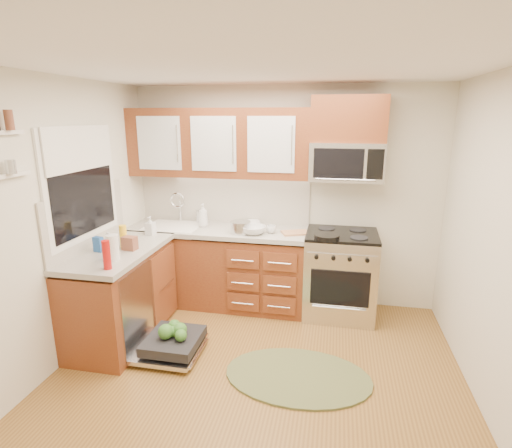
% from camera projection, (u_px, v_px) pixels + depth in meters
% --- Properties ---
extents(floor, '(3.50, 3.50, 0.00)m').
position_uv_depth(floor, '(253.00, 386.00, 3.30)').
color(floor, brown).
rests_on(floor, ground).
extents(ceiling, '(3.50, 3.50, 0.00)m').
position_uv_depth(ceiling, '(253.00, 63.00, 2.65)').
color(ceiling, white).
rests_on(ceiling, ground).
extents(wall_back, '(3.50, 0.04, 2.50)m').
position_uv_depth(wall_back, '(284.00, 197.00, 4.64)').
color(wall_back, beige).
rests_on(wall_back, ground).
extents(wall_front, '(3.50, 0.04, 2.50)m').
position_uv_depth(wall_front, '(145.00, 399.00, 1.32)').
color(wall_front, beige).
rests_on(wall_front, ground).
extents(wall_left, '(0.04, 3.50, 2.50)m').
position_uv_depth(wall_left, '(47.00, 230.00, 3.31)').
color(wall_left, beige).
rests_on(wall_left, ground).
extents(wall_right, '(0.04, 3.50, 2.50)m').
position_uv_depth(wall_right, '(511.00, 258.00, 2.64)').
color(wall_right, beige).
rests_on(wall_right, ground).
extents(base_cabinet_back, '(2.05, 0.60, 0.85)m').
position_uv_depth(base_cabinet_back, '(218.00, 269.00, 4.70)').
color(base_cabinet_back, maroon).
rests_on(base_cabinet_back, ground).
extents(base_cabinet_left, '(0.60, 1.25, 0.85)m').
position_uv_depth(base_cabinet_left, '(122.00, 297.00, 3.97)').
color(base_cabinet_left, maroon).
rests_on(base_cabinet_left, ground).
extents(countertop_back, '(2.07, 0.64, 0.05)m').
position_uv_depth(countertop_back, '(217.00, 230.00, 4.57)').
color(countertop_back, '#A8A599').
rests_on(countertop_back, base_cabinet_back).
extents(countertop_left, '(0.64, 1.27, 0.05)m').
position_uv_depth(countertop_left, '(118.00, 252.00, 3.84)').
color(countertop_left, '#A8A599').
rests_on(countertop_left, base_cabinet_left).
extents(backsplash_back, '(2.05, 0.02, 0.57)m').
position_uv_depth(backsplash_back, '(223.00, 199.00, 4.77)').
color(backsplash_back, '#B7B1A5').
rests_on(backsplash_back, ground).
extents(backsplash_left, '(0.02, 1.25, 0.57)m').
position_uv_depth(backsplash_left, '(87.00, 219.00, 3.82)').
color(backsplash_left, '#B7B1A5').
rests_on(backsplash_left, ground).
extents(upper_cabinets, '(2.05, 0.35, 0.75)m').
position_uv_depth(upper_cabinets, '(218.00, 143.00, 4.45)').
color(upper_cabinets, maroon).
rests_on(upper_cabinets, ground).
extents(cabinet_over_mw, '(0.76, 0.35, 0.47)m').
position_uv_depth(cabinet_over_mw, '(349.00, 119.00, 4.11)').
color(cabinet_over_mw, maroon).
rests_on(cabinet_over_mw, ground).
extents(range, '(0.76, 0.64, 0.95)m').
position_uv_depth(range, '(340.00, 274.00, 4.40)').
color(range, silver).
rests_on(range, ground).
extents(microwave, '(0.76, 0.38, 0.40)m').
position_uv_depth(microwave, '(346.00, 162.00, 4.20)').
color(microwave, silver).
rests_on(microwave, ground).
extents(sink, '(0.62, 0.50, 0.26)m').
position_uv_depth(sink, '(174.00, 236.00, 4.68)').
color(sink, white).
rests_on(sink, ground).
extents(dishwasher, '(0.70, 0.60, 0.20)m').
position_uv_depth(dishwasher, '(170.00, 344.00, 3.73)').
color(dishwasher, silver).
rests_on(dishwasher, ground).
extents(window, '(0.03, 1.05, 1.05)m').
position_uv_depth(window, '(82.00, 184.00, 3.71)').
color(window, white).
rests_on(window, ground).
extents(window_blind, '(0.02, 0.96, 0.40)m').
position_uv_depth(window_blind, '(80.00, 148.00, 3.62)').
color(window_blind, white).
rests_on(window_blind, ground).
extents(shelf_upper, '(0.04, 0.40, 0.03)m').
position_uv_depth(shelf_upper, '(0.00, 133.00, 2.77)').
color(shelf_upper, white).
rests_on(shelf_upper, ground).
extents(shelf_lower, '(0.04, 0.40, 0.03)m').
position_uv_depth(shelf_lower, '(7.00, 176.00, 2.85)').
color(shelf_lower, white).
rests_on(shelf_lower, ground).
extents(rug, '(1.34, 0.95, 0.02)m').
position_uv_depth(rug, '(298.00, 376.00, 3.41)').
color(rug, '#61673B').
rests_on(rug, ground).
extents(skillet, '(0.32, 0.32, 0.05)m').
position_uv_depth(skillet, '(327.00, 237.00, 4.07)').
color(skillet, black).
rests_on(skillet, range).
extents(stock_pot, '(0.25, 0.25, 0.13)m').
position_uv_depth(stock_pot, '(240.00, 227.00, 4.35)').
color(stock_pot, silver).
rests_on(stock_pot, countertop_back).
extents(cutting_board, '(0.34, 0.28, 0.02)m').
position_uv_depth(cutting_board, '(295.00, 233.00, 4.35)').
color(cutting_board, tan).
rests_on(cutting_board, countertop_back).
extents(canister, '(0.11, 0.11, 0.15)m').
position_uv_depth(canister, '(200.00, 216.00, 4.80)').
color(canister, silver).
rests_on(canister, countertop_back).
extents(paper_towel_roll, '(0.14, 0.14, 0.23)m').
position_uv_depth(paper_towel_roll, '(113.00, 248.00, 3.52)').
color(paper_towel_roll, white).
rests_on(paper_towel_roll, countertop_left).
extents(mustard_bottle, '(0.07, 0.07, 0.22)m').
position_uv_depth(mustard_bottle, '(123.00, 236.00, 3.87)').
color(mustard_bottle, yellow).
rests_on(mustard_bottle, countertop_left).
extents(red_bottle, '(0.08, 0.08, 0.25)m').
position_uv_depth(red_bottle, '(107.00, 255.00, 3.31)').
color(red_bottle, '#B2110E').
rests_on(red_bottle, countertop_left).
extents(wooden_box, '(0.14, 0.11, 0.13)m').
position_uv_depth(wooden_box, '(130.00, 243.00, 3.81)').
color(wooden_box, brown).
rests_on(wooden_box, countertop_left).
extents(blue_carton, '(0.10, 0.07, 0.14)m').
position_uv_depth(blue_carton, '(98.00, 244.00, 3.75)').
color(blue_carton, '#2458A9').
rests_on(blue_carton, countertop_left).
extents(bowl_a, '(0.29, 0.29, 0.06)m').
position_uv_depth(bowl_a, '(250.00, 224.00, 4.64)').
color(bowl_a, '#999999').
rests_on(bowl_a, countertop_back).
extents(bowl_b, '(0.35, 0.35, 0.09)m').
position_uv_depth(bowl_b, '(253.00, 230.00, 4.33)').
color(bowl_b, '#999999').
rests_on(bowl_b, countertop_back).
extents(cup, '(0.13, 0.13, 0.09)m').
position_uv_depth(cup, '(271.00, 229.00, 4.36)').
color(cup, '#999999').
rests_on(cup, countertop_back).
extents(soap_bottle_a, '(0.11, 0.11, 0.27)m').
position_uv_depth(soap_bottle_a, '(203.00, 215.00, 4.59)').
color(soap_bottle_a, '#999999').
rests_on(soap_bottle_a, countertop_back).
extents(soap_bottle_b, '(0.10, 0.10, 0.20)m').
position_uv_depth(soap_bottle_b, '(150.00, 226.00, 4.29)').
color(soap_bottle_b, '#999999').
rests_on(soap_bottle_b, countertop_left).
extents(soap_bottle_c, '(0.18, 0.18, 0.18)m').
position_uv_depth(soap_bottle_c, '(109.00, 241.00, 3.79)').
color(soap_bottle_c, '#999999').
rests_on(soap_bottle_c, countertop_left).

